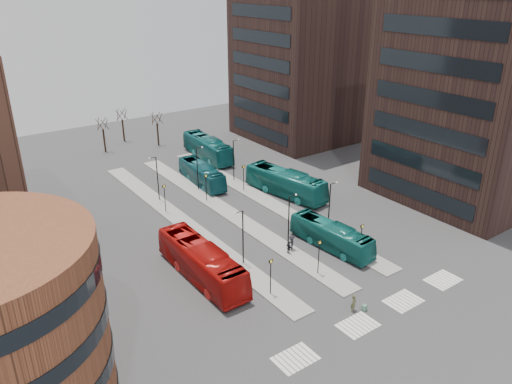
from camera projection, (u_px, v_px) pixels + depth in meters
ground at (403, 346)px, 40.50m from camera, size 160.00×160.00×0.00m
island_left at (184, 223)px, 60.70m from camera, size 2.50×45.00×0.15m
island_mid at (225, 210)px, 63.91m from camera, size 2.50×45.00×0.15m
island_right at (263, 199)px, 67.13m from camera, size 2.50×45.00×0.15m
suitcase at (364, 308)px, 44.76m from camera, size 0.51×0.45×0.55m
red_bus at (202, 262)px, 49.04m from camera, size 3.09×13.13×3.66m
teal_bus_a at (331, 236)px, 54.71m from camera, size 3.36×10.74×2.94m
teal_bus_b at (202, 174)px, 71.82m from camera, size 3.31×10.99×3.02m
teal_bus_c at (286, 183)px, 68.01m from camera, size 5.11×13.06×3.55m
teal_bus_d at (208, 148)px, 81.97m from camera, size 3.81×12.99×3.57m
traveller at (354, 303)px, 44.45m from camera, size 0.71×0.57×1.69m
commuter_a at (200, 276)px, 48.43m from camera, size 0.86×0.68×1.72m
commuter_b at (289, 248)px, 53.67m from camera, size 0.39×0.89×1.49m
commuter_c at (291, 243)px, 54.36m from camera, size 1.19×1.35×1.81m
crosswalk_stripes at (380, 314)px, 44.41m from camera, size 22.35×2.40×0.01m
tower_near at (480, 84)px, 63.62m from camera, size 20.12×20.00×30.00m
tower_far at (305, 54)px, 88.98m from camera, size 20.12×20.00×30.00m
sign_poles at (254, 214)px, 57.55m from camera, size 12.45×22.12×3.65m
lamp_posts at (238, 189)px, 61.38m from camera, size 14.04×20.24×6.12m
bare_trees at (128, 131)px, 87.59m from camera, size 10.97×8.14×5.90m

